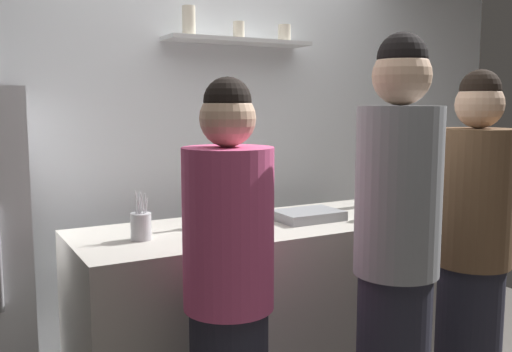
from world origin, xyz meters
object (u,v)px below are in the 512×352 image
baking_pan (308,215)px  water_bottle_plastic (391,197)px  wine_bottle_pale_glass (363,188)px  utensil_holder (141,226)px  person_pink_top (229,298)px  person_brown_jacket (472,256)px  wine_bottle_amber_glass (221,203)px  person_grey_hoodie (396,260)px

baking_pan → water_bottle_plastic: size_ratio=1.39×
water_bottle_plastic → wine_bottle_pale_glass: bearing=77.5°
utensil_holder → person_pink_top: person_pink_top is taller
utensil_holder → person_brown_jacket: (1.34, -0.71, -0.15)m
baking_pan → person_brown_jacket: (0.43, -0.70, -0.11)m
wine_bottle_amber_glass → person_grey_hoodie: person_grey_hoodie is taller
wine_bottle_amber_glass → person_brown_jacket: size_ratio=0.18×
water_bottle_plastic → person_grey_hoodie: (-0.54, -0.63, -0.12)m
utensil_holder → wine_bottle_pale_glass: 1.43m
wine_bottle_amber_glass → person_pink_top: (-0.31, -0.71, -0.23)m
person_pink_top → person_brown_jacket: bearing=100.6°
person_pink_top → person_grey_hoodie: size_ratio=0.90×
wine_bottle_amber_glass → water_bottle_plastic: size_ratio=1.26×
water_bottle_plastic → person_grey_hoodie: size_ratio=0.14×
water_bottle_plastic → person_grey_hoodie: 0.84m
baking_pan → wine_bottle_amber_glass: size_ratio=1.10×
person_brown_jacket → person_pink_top: person_brown_jacket is taller
baking_pan → person_grey_hoodie: 0.79m
wine_bottle_pale_glass → baking_pan: bearing=-161.8°
utensil_holder → wine_bottle_pale_glass: wine_bottle_pale_glass is taller
utensil_holder → baking_pan: bearing=-0.2°
person_brown_jacket → person_pink_top: 1.20m
utensil_holder → wine_bottle_pale_glass: (1.42, 0.16, 0.05)m
utensil_holder → water_bottle_plastic: water_bottle_plastic is taller
wine_bottle_pale_glass → person_pink_top: 1.50m
baking_pan → person_pink_top: bearing=-142.1°
wine_bottle_amber_glass → water_bottle_plastic: bearing=-16.3°
baking_pan → wine_bottle_pale_glass: wine_bottle_pale_glass is taller
wine_bottle_pale_glass → person_grey_hoodie: (-0.61, -0.94, -0.13)m
wine_bottle_pale_glass → person_grey_hoodie: 1.13m
wine_bottle_pale_glass → person_brown_jacket: size_ratio=0.18×
baking_pan → utensil_holder: utensil_holder is taller
person_grey_hoodie → person_pink_top: bearing=-46.3°
wine_bottle_amber_glass → person_pink_top: bearing=-113.6°
person_pink_top → baking_pan: bearing=143.7°
wine_bottle_amber_glass → person_grey_hoodie: size_ratio=0.17×
wine_bottle_amber_glass → person_brown_jacket: (0.89, -0.82, -0.20)m
utensil_holder → wine_bottle_pale_glass: bearing=6.6°
utensil_holder → wine_bottle_pale_glass: size_ratio=0.73×
water_bottle_plastic → person_pink_top: (-1.20, -0.45, -0.23)m
wine_bottle_amber_glass → wine_bottle_pale_glass: size_ratio=1.01×
baking_pan → person_brown_jacket: 0.83m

